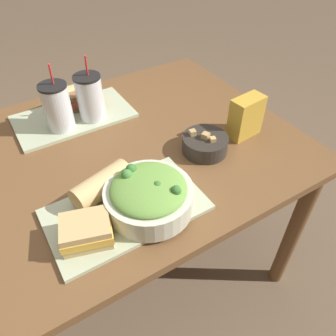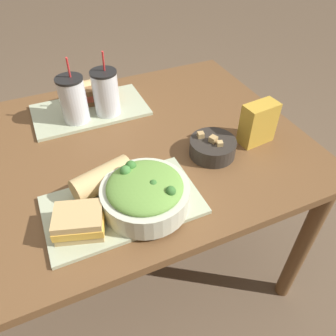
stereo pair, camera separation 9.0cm
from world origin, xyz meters
name	(u,v)px [view 1 (the left image)]	position (x,y,z in m)	size (l,w,h in m)	color
ground_plane	(116,273)	(0.00, 0.00, 0.00)	(12.00, 12.00, 0.00)	brown
dining_table	(96,177)	(0.00, 0.00, 0.64)	(1.39, 0.94, 0.73)	brown
tray_near	(126,210)	(-0.01, -0.26, 0.74)	(0.43, 0.24, 0.01)	#B2BC99
tray_far	(74,116)	(0.03, 0.25, 0.74)	(0.43, 0.24, 0.01)	#B2BC99
salad_bowl	(149,195)	(0.05, -0.29, 0.79)	(0.24, 0.24, 0.10)	beige
soup_bowl	(205,143)	(0.33, -0.16, 0.76)	(0.15, 0.15, 0.07)	#2D2823
sandwich_near	(86,231)	(-0.13, -0.31, 0.78)	(0.15, 0.13, 0.06)	tan
baguette_near	(103,185)	(-0.04, -0.18, 0.78)	(0.19, 0.12, 0.07)	tan
sandwich_far	(82,97)	(0.09, 0.31, 0.78)	(0.13, 0.12, 0.06)	olive
baguette_far	(69,96)	(0.05, 0.33, 0.78)	(0.16, 0.09, 0.07)	tan
drink_cup_dark	(58,108)	(-0.03, 0.20, 0.82)	(0.10, 0.10, 0.24)	silver
drink_cup_red	(90,99)	(0.09, 0.20, 0.82)	(0.10, 0.10, 0.24)	silver
chip_bag	(246,117)	(0.50, -0.16, 0.81)	(0.12, 0.07, 0.14)	gold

